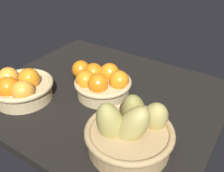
{
  "coord_description": "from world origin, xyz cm",
  "views": [
    {
      "loc": [
        -45.85,
        62.41,
        55.41
      ],
      "look_at": [
        -3.68,
        -1.29,
        7.0
      ],
      "focal_mm": 40.37,
      "sensor_mm": 36.0,
      "label": 1
    }
  ],
  "objects": [
    {
      "name": "basket_center",
      "position": [
        -0.27,
        -0.02,
        7.77
      ],
      "size": [
        20.64,
        20.64,
        10.61
      ],
      "color": "tan",
      "rests_on": "market_tray"
    },
    {
      "name": "basket_far_right",
      "position": [
        21.55,
        18.25,
        7.88
      ],
      "size": [
        21.75,
        21.75,
        11.62
      ],
      "color": "tan",
      "rests_on": "market_tray"
    },
    {
      "name": "loose_orange_front_gap",
      "position": [
        13.88,
        -5.13,
        6.72
      ],
      "size": [
        7.43,
        7.43,
        7.43
      ],
      "primitive_type": "sphere",
      "color": "orange",
      "rests_on": "market_tray"
    },
    {
      "name": "basket_far_left_pears",
      "position": [
        -21.55,
        16.65,
        8.34
      ],
      "size": [
        24.54,
        25.56,
        16.24
      ],
      "color": "tan",
      "rests_on": "market_tray"
    },
    {
      "name": "market_tray",
      "position": [
        0.0,
        0.0,
        1.5
      ],
      "size": [
        84.0,
        72.0,
        3.0
      ],
      "primitive_type": "cube",
      "color": "black",
      "rests_on": "ground"
    }
  ]
}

